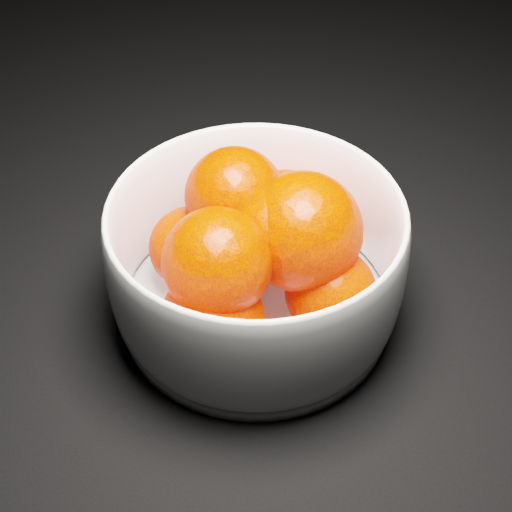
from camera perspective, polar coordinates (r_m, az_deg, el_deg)
name	(u,v)px	position (r m, az deg, el deg)	size (l,w,h in m)	color
ground	(386,102)	(0.85, 10.39, 12.04)	(3.00, 3.00, 0.00)	black
bowl	(256,261)	(0.54, 0.00, -0.42)	(0.23, 0.23, 0.11)	white
orange_pile	(260,246)	(0.53, 0.33, 0.84)	(0.17, 0.16, 0.13)	#FF2300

